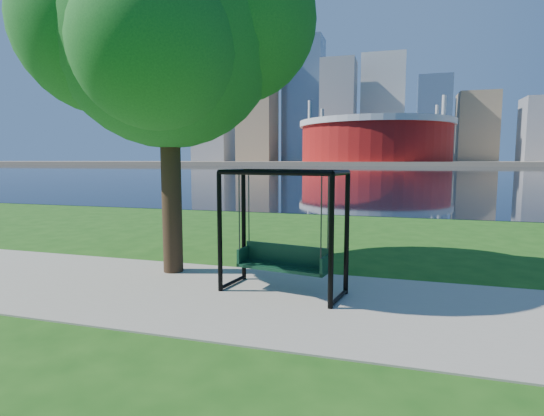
% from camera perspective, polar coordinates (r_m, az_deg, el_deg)
% --- Properties ---
extents(ground, '(900.00, 900.00, 0.00)m').
position_cam_1_polar(ground, '(8.44, 0.21, -11.20)').
color(ground, '#1E5114').
rests_on(ground, ground).
extents(path, '(120.00, 4.00, 0.03)m').
position_cam_1_polar(path, '(7.98, -0.81, -12.14)').
color(path, '#9E937F').
rests_on(path, ground).
extents(river, '(900.00, 180.00, 0.02)m').
position_cam_1_polar(river, '(109.77, 15.31, 4.84)').
color(river, black).
rests_on(river, ground).
extents(far_bank, '(900.00, 228.00, 2.00)m').
position_cam_1_polar(far_bank, '(313.73, 16.11, 5.86)').
color(far_bank, '#937F60').
rests_on(far_bank, ground).
extents(stadium, '(83.00, 83.00, 32.00)m').
position_cam_1_polar(stadium, '(243.31, 13.70, 8.96)').
color(stadium, maroon).
rests_on(stadium, far_bank).
extents(skyline, '(392.00, 66.00, 96.50)m').
position_cam_1_polar(skyline, '(328.87, 15.56, 11.98)').
color(skyline, gray).
rests_on(skyline, far_bank).
extents(swing, '(2.46, 1.39, 2.38)m').
position_cam_1_polar(swing, '(8.08, 1.51, -3.57)').
color(swing, black).
rests_on(swing, ground).
extents(park_tree, '(6.24, 5.64, 7.75)m').
position_cam_1_polar(park_tree, '(10.24, -14.02, 22.28)').
color(park_tree, black).
rests_on(park_tree, ground).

